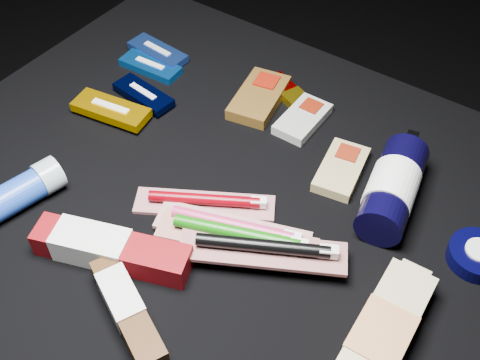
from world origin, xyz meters
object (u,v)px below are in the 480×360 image
Objects in this scene: bodywash_bottle at (385,330)px; lotion_bottle at (393,188)px; toothpaste_carton_red at (105,248)px; deodorant_stick at (24,191)px.

lotion_bottle is at bearing 111.03° from bodywash_bottle.
lotion_bottle is 0.22m from bodywash_bottle.
bodywash_bottle is 0.38m from toothpaste_carton_red.
deodorant_stick is 0.17m from toothpaste_carton_red.
deodorant_stick reaches higher than toothpaste_carton_red.
bodywash_bottle is at bearing -77.18° from lotion_bottle.
bodywash_bottle is at bearing 23.50° from deodorant_stick.
toothpaste_carton_red is (-0.28, -0.31, -0.01)m from lotion_bottle.
bodywash_bottle is 1.46× the size of deodorant_stick.
toothpaste_carton_red reaches higher than bodywash_bottle.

